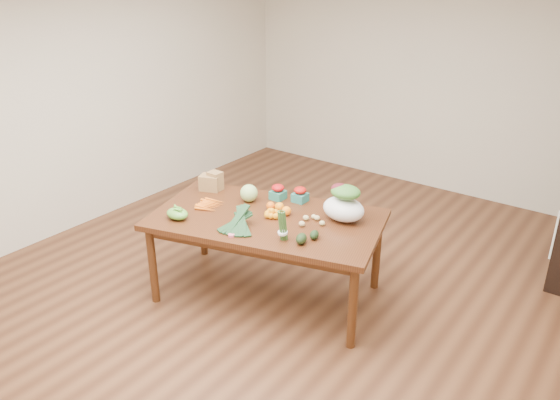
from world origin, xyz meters
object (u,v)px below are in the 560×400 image
Objects in this scene: cabbage at (249,193)px; kale_bunch at (236,222)px; salad_bag at (344,205)px; asparagus_bundle at (283,225)px; mandarin_cluster at (272,213)px; paper_bag at (210,181)px; dining_table at (267,256)px.

kale_bunch is (0.29, -0.50, 0.00)m from cabbage.
cabbage is 0.88m from salad_bag.
mandarin_cluster is at bearing 123.09° from asparagus_bundle.
asparagus_bundle reaches higher than paper_bag.
kale_bunch is (0.74, -0.49, -0.01)m from paper_bag.
mandarin_cluster is at bearing -148.64° from salad_bag.
dining_table is at bearing 128.61° from asparagus_bundle.
cabbage is 0.39× the size of kale_bunch.
dining_table is 0.42m from mandarin_cluster.
paper_bag is at bearing 170.96° from mandarin_cluster.
dining_table is 12.17× the size of cabbage.
salad_bag is (0.50, 0.31, 0.10)m from mandarin_cluster.
mandarin_cluster is at bearing 63.48° from kale_bunch.
salad_bag is at bearing 33.78° from kale_bunch.
asparagus_bundle is at bearing -41.08° from mandarin_cluster.
cabbage is at bearing 1.39° from paper_bag.
kale_bunch reaches higher than cabbage.
asparagus_bundle is at bearing -108.12° from salad_bag.
salad_bag is at bearing 31.36° from mandarin_cluster.
kale_bunch is 1.13× the size of salad_bag.
dining_table is 5.30× the size of salad_bag.
kale_bunch reaches higher than dining_table.
asparagus_bundle reaches higher than kale_bunch.
asparagus_bundle is at bearing -2.24° from kale_bunch.
asparagus_bundle is 0.71× the size of salad_bag.
paper_bag is at bearing -178.61° from cabbage.
kale_bunch is at bearing -33.59° from paper_bag.
cabbage is 0.86× the size of mandarin_cluster.
salad_bag is (0.19, 0.58, 0.01)m from asparagus_bundle.
kale_bunch is 0.88m from salad_bag.
paper_bag is 0.98× the size of asparagus_bundle.
paper_bag reaches higher than kale_bunch.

